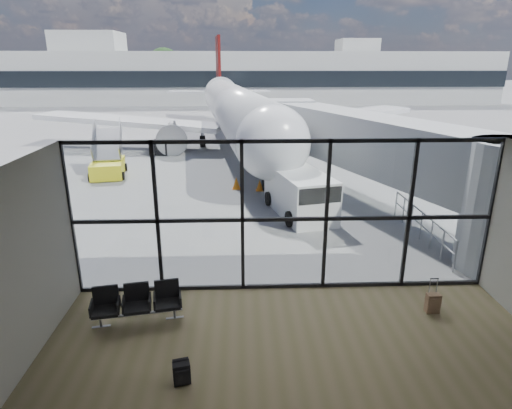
{
  "coord_description": "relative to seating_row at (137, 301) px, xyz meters",
  "views": [
    {
      "loc": [
        -1.25,
        -11.39,
        6.46
      ],
      "look_at": [
        -0.7,
        3.0,
        1.65
      ],
      "focal_mm": 30.0,
      "sensor_mm": 36.0,
      "label": 1
    }
  ],
  "objects": [
    {
      "name": "traffic_cone_c",
      "position": [
        8.97,
        18.55,
        -0.28
      ],
      "size": [
        0.42,
        0.42,
        0.6
      ],
      "color": "#E7530C",
      "rests_on": "ground"
    },
    {
      "name": "glass_curtain_wall",
      "position": [
        3.97,
        1.55,
        1.69
      ],
      "size": [
        12.1,
        0.12,
        4.5
      ],
      "color": "white",
      "rests_on": "ground"
    },
    {
      "name": "traffic_cone_a",
      "position": [
        3.75,
        11.85,
        -0.28
      ],
      "size": [
        0.41,
        0.41,
        0.59
      ],
      "color": "orange",
      "rests_on": "ground"
    },
    {
      "name": "far_terminal",
      "position": [
        3.38,
        63.52,
        3.65
      ],
      "size": [
        80.0,
        12.2,
        11.0
      ],
      "color": "#A9A9A5",
      "rests_on": "ground"
    },
    {
      "name": "mobile_stairs",
      "position": [
        -5.12,
        15.29,
        0.05
      ],
      "size": [
        2.39,
        3.86,
        2.55
      ],
      "rotation": [
        0.0,
        0.0,
        0.17
      ],
      "color": "gold",
      "rests_on": "ground"
    },
    {
      "name": "lounge_shell",
      "position": [
        3.97,
        -3.25,
        2.09
      ],
      "size": [
        12.02,
        8.01,
        4.51
      ],
      "color": "brown",
      "rests_on": "ground"
    },
    {
      "name": "traffic_cone_b",
      "position": [
        2.51,
        12.21,
        -0.26
      ],
      "size": [
        0.45,
        0.45,
        0.64
      ],
      "color": "orange",
      "rests_on": "ground"
    },
    {
      "name": "service_van",
      "position": [
        5.37,
        8.05,
        0.42
      ],
      "size": [
        2.93,
        4.73,
        1.91
      ],
      "rotation": [
        0.0,
        0.0,
        0.24
      ],
      "color": "white",
      "rests_on": "ground"
    },
    {
      "name": "tree_2",
      "position": [
        -29.03,
        73.55,
        5.32
      ],
      "size": [
        6.27,
        6.27,
        9.03
      ],
      "color": "#382619",
      "rests_on": "ground"
    },
    {
      "name": "jet_bridge",
      "position": [
        8.87,
        8.62,
        2.2
      ],
      "size": [
        8.0,
        16.5,
        4.33
      ],
      "color": "#9FA2A4",
      "rests_on": "ground"
    },
    {
      "name": "tree_5",
      "position": [
        -11.03,
        73.55,
        5.32
      ],
      "size": [
        6.27,
        6.27,
        9.03
      ],
      "color": "#382619",
      "rests_on": "ground"
    },
    {
      "name": "ground",
      "position": [
        3.97,
        41.55,
        -0.56
      ],
      "size": [
        220.0,
        220.0,
        0.0
      ],
      "primitive_type": "plane",
      "color": "slate",
      "rests_on": "ground"
    },
    {
      "name": "tree_1",
      "position": [
        -35.03,
        73.55,
        4.69
      ],
      "size": [
        5.61,
        5.61,
        8.07
      ],
      "color": "#382619",
      "rests_on": "ground"
    },
    {
      "name": "suitcase",
      "position": [
        7.87,
        0.04,
        -0.26
      ],
      "size": [
        0.36,
        0.27,
        0.98
      ],
      "rotation": [
        0.0,
        0.0,
        0.0
      ],
      "color": "brown",
      "rests_on": "ground"
    },
    {
      "name": "apron_railing",
      "position": [
        9.57,
        5.05,
        0.16
      ],
      "size": [
        0.06,
        5.46,
        1.11
      ],
      "color": "gray",
      "rests_on": "ground"
    },
    {
      "name": "seating_row",
      "position": [
        0.0,
        0.0,
        0.0
      ],
      "size": [
        2.27,
        1.0,
        1.01
      ],
      "rotation": [
        0.0,
        0.0,
        0.18
      ],
      "color": "gray",
      "rests_on": "ground"
    },
    {
      "name": "tree_4",
      "position": [
        -17.03,
        73.55,
        4.69
      ],
      "size": [
        5.61,
        5.61,
        8.07
      ],
      "color": "#382619",
      "rests_on": "ground"
    },
    {
      "name": "airliner",
      "position": [
        2.32,
        25.5,
        2.27
      ],
      "size": [
        30.88,
        35.93,
        9.27
      ],
      "rotation": [
        0.0,
        0.0,
        0.12
      ],
      "color": "silver",
      "rests_on": "ground"
    },
    {
      "name": "belt_loader",
      "position": [
        -2.93,
        22.26,
        0.03
      ],
      "size": [
        1.88,
        3.95,
        1.75
      ],
      "rotation": [
        0.0,
        0.0,
        -0.15
      ],
      "color": "black",
      "rests_on": "ground"
    },
    {
      "name": "backpack",
      "position": [
        1.44,
        -2.4,
        -0.3
      ],
      "size": [
        0.4,
        0.39,
        0.53
      ],
      "rotation": [
        0.0,
        0.0,
        0.24
      ],
      "color": "black",
      "rests_on": "ground"
    },
    {
      "name": "tree_3",
      "position": [
        -23.03,
        73.55,
        4.07
      ],
      "size": [
        4.95,
        4.95,
        7.12
      ],
      "color": "#382619",
      "rests_on": "ground"
    }
  ]
}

